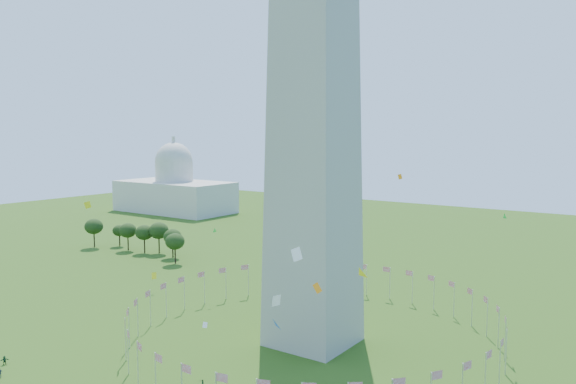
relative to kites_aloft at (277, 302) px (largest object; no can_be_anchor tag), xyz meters
The scene contains 4 objects.
flag_ring 30.73m from the kites_aloft, 109.52° to the left, with size 80.24×80.24×9.00m.
capitol_building 245.53m from the kites_aloft, 140.46° to the left, with size 70.00×35.00×46.00m, color beige, non-canonical shape.
kites_aloft is the anchor object (origin of this frame).
tree_line_west 132.79m from the kites_aloft, 149.57° to the left, with size 55.51×16.02×11.85m.
Camera 1 is at (64.61, -51.94, 46.17)m, focal length 35.00 mm.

